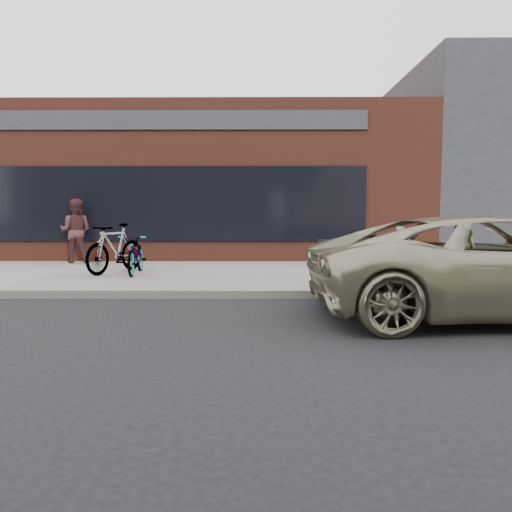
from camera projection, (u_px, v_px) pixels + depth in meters
ground at (241, 377)px, 4.54m from camera, size 120.00×120.00×0.00m
near_sidewalk at (252, 273)px, 11.51m from camera, size 44.00×6.00×0.15m
storefront at (201, 191)px, 18.28m from camera, size 14.00×10.07×4.50m
motorcycle at (361, 269)px, 8.34m from camera, size 1.98×0.73×1.25m
minivan at (495, 266)px, 7.04m from camera, size 5.34×2.66×1.45m
bicycle_front at (136, 255)px, 10.76m from camera, size 0.67×1.64×0.84m
bicycle_rear at (115, 248)px, 10.91m from camera, size 1.21×1.85×1.08m
cafe_patron_left at (76, 231)px, 13.05m from camera, size 0.84×0.67×1.68m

